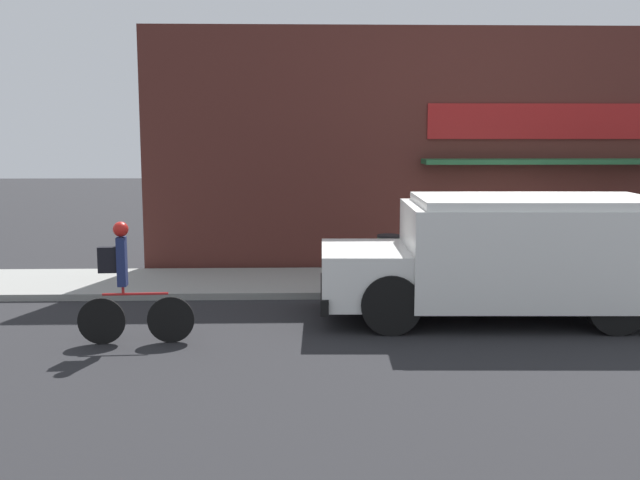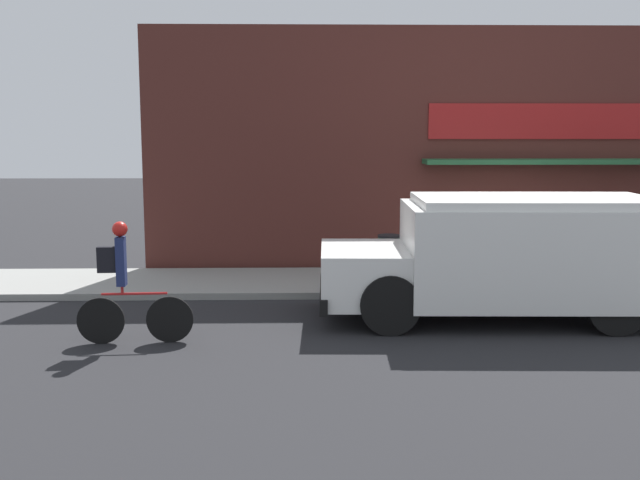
# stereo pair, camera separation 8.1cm
# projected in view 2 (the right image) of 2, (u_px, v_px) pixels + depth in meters

# --- Properties ---
(ground_plane) EXTENTS (70.00, 70.00, 0.00)m
(ground_plane) POSITION_uv_depth(u_px,v_px,m) (520.00, 298.00, 13.38)
(ground_plane) COLOR #232326
(sidewalk) EXTENTS (28.00, 2.50, 0.12)m
(sidewalk) POSITION_uv_depth(u_px,v_px,m) (502.00, 281.00, 14.61)
(sidewalk) COLOR gray
(sidewalk) RESTS_ON ground_plane
(storefront) EXTENTS (14.41, 0.87, 5.11)m
(storefront) POSITION_uv_depth(u_px,v_px,m) (490.00, 151.00, 15.67)
(storefront) COLOR #4C231E
(storefront) RESTS_ON ground_plane
(school_bus) EXTENTS (5.43, 2.77, 1.95)m
(school_bus) POSITION_uv_depth(u_px,v_px,m) (508.00, 255.00, 11.79)
(school_bus) COLOR white
(school_bus) RESTS_ON ground_plane
(cyclist) EXTENTS (1.62, 0.21, 1.73)m
(cyclist) POSITION_uv_depth(u_px,v_px,m) (125.00, 285.00, 10.44)
(cyclist) COLOR black
(cyclist) RESTS_ON ground_plane
(trash_bin) EXTENTS (0.46, 0.46, 0.87)m
(trash_bin) POSITION_uv_depth(u_px,v_px,m) (389.00, 257.00, 14.37)
(trash_bin) COLOR #2D5138
(trash_bin) RESTS_ON sidewalk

